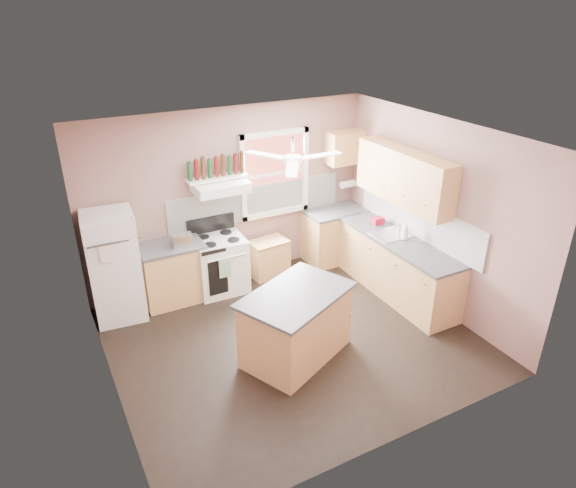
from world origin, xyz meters
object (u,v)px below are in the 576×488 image
refrigerator (115,267)px  stove (220,264)px  island (296,326)px  cart (269,258)px  toaster (182,240)px

refrigerator → stove: 1.55m
refrigerator → island: 2.64m
refrigerator → island: (1.75, -1.95, -0.35)m
cart → refrigerator: bearing=176.5°
refrigerator → cart: refrigerator is taller
stove → toaster: bearing=-170.6°
stove → cart: bearing=7.6°
toaster → island: (0.80, -1.89, -0.56)m
refrigerator → toaster: 0.98m
toaster → island: 2.12m
cart → island: 2.12m
toaster → refrigerator: bearing=-178.5°
refrigerator → island: refrigerator is taller
island → toaster: bearing=88.6°
toaster → stove: toaster is taller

